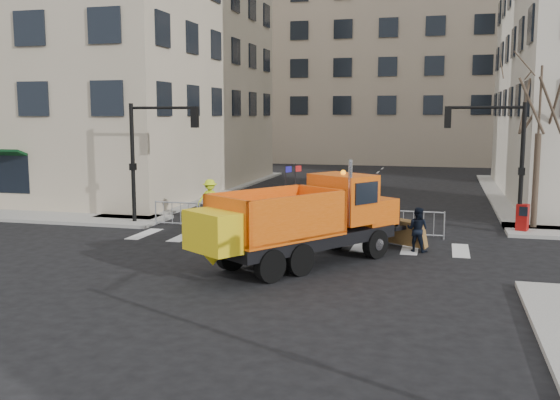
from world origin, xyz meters
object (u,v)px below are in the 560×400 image
(plow_truck, at_px, (302,219))
(newspaper_box, at_px, (522,217))
(cop_a, at_px, (368,223))
(cop_b, at_px, (417,229))
(worker, at_px, (210,198))
(cop_c, at_px, (372,214))

(plow_truck, bearing_deg, newspaper_box, -11.05)
(cop_a, height_order, newspaper_box, cop_a)
(cop_b, height_order, newspaper_box, cop_b)
(cop_b, bearing_deg, cop_a, -3.94)
(cop_b, height_order, worker, worker)
(cop_a, xyz_separation_m, newspaper_box, (5.94, 3.80, -0.15))
(plow_truck, relative_size, cop_b, 5.38)
(worker, distance_m, newspaper_box, 13.68)
(plow_truck, relative_size, newspaper_box, 7.92)
(cop_b, relative_size, worker, 0.90)
(cop_c, bearing_deg, cop_a, 31.30)
(cop_c, bearing_deg, newspaper_box, 144.58)
(newspaper_box, bearing_deg, cop_c, -136.05)
(cop_c, height_order, worker, cop_c)
(cop_a, bearing_deg, cop_c, -110.51)
(worker, relative_size, newspaper_box, 1.63)
(cop_a, distance_m, cop_c, 1.31)
(cop_b, bearing_deg, plow_truck, 57.73)
(cop_a, height_order, cop_c, cop_c)
(plow_truck, xyz_separation_m, cop_a, (1.71, 3.77, -0.69))
(worker, bearing_deg, cop_b, -48.57)
(cop_a, distance_m, cop_b, 2.01)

